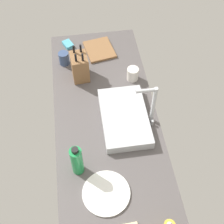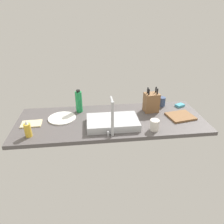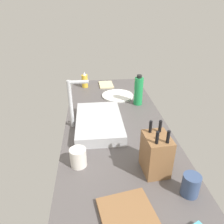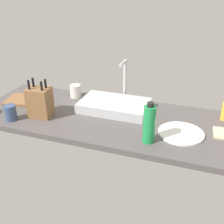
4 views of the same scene
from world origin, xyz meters
TOP-DOWN VIEW (x-y plane):
  - countertop_slab at (0.00, 0.00)cm, footprint 173.93×65.03cm
  - sink_basin at (0.35, 10.91)cm, footprint 45.10×28.08cm
  - faucet at (2.28, 26.38)cm, footprint 5.50×12.64cm
  - knife_block at (-41.45, -12.83)cm, footprint 14.77×11.97cm
  - cutting_board at (-66.19, 3.24)cm, footprint 26.70×23.78cm
  - water_bottle at (29.74, -20.12)cm, footprint 6.59×6.59cm
  - dinner_plate at (45.80, -6.64)cm, footprint 25.79×25.79cm
  - coffee_mug at (-56.36, -23.40)cm, footprint 7.25×7.25cm
  - ceramic_cup at (-34.31, 22.51)cm, footprint 7.87×7.87cm

SIDE VIEW (x-z plane):
  - countertop_slab at x=0.00cm, z-range 0.00..3.50cm
  - dinner_plate at x=45.80cm, z-range 3.50..4.70cm
  - cutting_board at x=-66.19cm, z-range 3.50..5.30cm
  - sink_basin at x=0.35cm, z-range 3.50..9.71cm
  - ceramic_cup at x=-34.31cm, z-range 3.50..12.82cm
  - coffee_mug at x=-56.36cm, z-range 3.50..13.20cm
  - knife_block at x=-41.45cm, z-range 0.85..25.37cm
  - water_bottle at x=29.74cm, z-range 2.76..25.83cm
  - faucet at x=2.28cm, z-range 5.73..36.03cm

